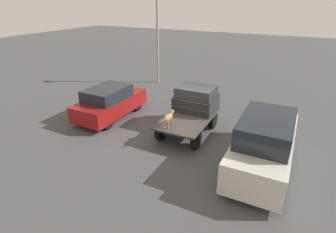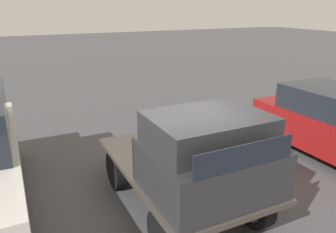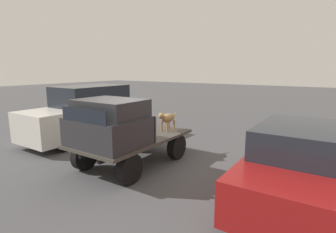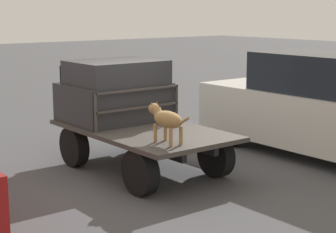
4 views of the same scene
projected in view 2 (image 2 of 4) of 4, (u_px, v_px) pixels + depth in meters
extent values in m
plane|color=#474749|center=(179.00, 204.00, 6.15)|extent=(80.00, 80.00, 0.00)
cylinder|color=black|center=(255.00, 205.00, 5.44)|extent=(0.77, 0.24, 0.77)
cylinder|color=black|center=(189.00, 154.00, 7.32)|extent=(0.77, 0.24, 0.77)
cylinder|color=black|center=(117.00, 170.00, 6.61)|extent=(0.77, 0.24, 0.77)
cube|color=black|center=(196.00, 168.00, 6.08)|extent=(3.29, 0.10, 0.18)
cube|color=black|center=(162.00, 177.00, 5.79)|extent=(3.29, 0.10, 0.18)
cube|color=#3D3833|center=(180.00, 166.00, 5.89)|extent=(3.58, 2.00, 0.08)
cube|color=#28282B|center=(210.00, 168.00, 4.94)|extent=(1.54, 1.88, 0.74)
cube|color=#28282B|center=(208.00, 129.00, 4.85)|extent=(1.31, 1.73, 0.45)
cube|color=black|center=(245.00, 156.00, 4.13)|extent=(0.02, 1.54, 0.34)
cube|color=#3D3833|center=(227.00, 139.00, 6.04)|extent=(0.04, 0.04, 0.72)
cube|color=#3D3833|center=(134.00, 159.00, 5.27)|extent=(0.04, 0.04, 0.72)
cube|color=#3D3833|center=(184.00, 130.00, 5.55)|extent=(0.04, 1.84, 0.04)
cube|color=#3D3833|center=(183.00, 148.00, 5.66)|extent=(0.04, 1.84, 0.04)
cylinder|color=#9E7547|center=(177.00, 132.00, 6.95)|extent=(0.06, 0.06, 0.31)
cylinder|color=#9E7547|center=(168.00, 133.00, 6.86)|extent=(0.06, 0.06, 0.31)
cylinder|color=#9E7547|center=(168.00, 126.00, 7.30)|extent=(0.06, 0.06, 0.31)
cylinder|color=#9E7547|center=(160.00, 127.00, 7.21)|extent=(0.06, 0.06, 0.31)
ellipsoid|color=olive|center=(168.00, 119.00, 7.00)|extent=(0.66, 0.28, 0.28)
sphere|color=#9E7547|center=(172.00, 123.00, 6.86)|extent=(0.13, 0.13, 0.13)
cylinder|color=olive|center=(174.00, 119.00, 6.74)|extent=(0.20, 0.15, 0.19)
sphere|color=olive|center=(176.00, 118.00, 6.63)|extent=(0.18, 0.18, 0.18)
cone|color=#9E7547|center=(178.00, 120.00, 6.57)|extent=(0.10, 0.10, 0.10)
cone|color=olive|center=(178.00, 114.00, 6.64)|extent=(0.06, 0.08, 0.10)
cone|color=olive|center=(174.00, 115.00, 6.59)|extent=(0.06, 0.08, 0.10)
cylinder|color=olive|center=(160.00, 112.00, 7.32)|extent=(0.28, 0.04, 0.19)
cylinder|color=black|center=(316.00, 124.00, 9.40)|extent=(0.60, 0.20, 0.60)
cylinder|color=black|center=(275.00, 133.00, 8.74)|extent=(0.60, 0.20, 0.60)
cylinder|color=black|center=(13.00, 159.00, 7.29)|extent=(0.60, 0.20, 0.60)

